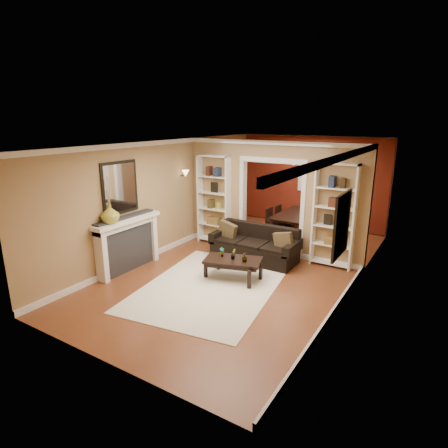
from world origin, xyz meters
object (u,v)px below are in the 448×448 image
Objects in this scene: bookshelf_right at (334,216)px; fireplace at (129,245)px; coffee_table at (233,269)px; sofa at (254,244)px; dining_table at (298,225)px; bookshelf_left at (214,200)px.

bookshelf_right is 4.47m from fireplace.
coffee_table is 0.67× the size of fireplace.
sofa is 2.32m from dining_table.
bookshelf_left reaches higher than dining_table.
sofa is 0.88× the size of bookshelf_right.
bookshelf_right is at bearing 32.54° from coffee_table.
sofa is at bearing 175.36° from dining_table.
coffee_table is 0.50× the size of bookshelf_left.
sofa reaches higher than dining_table.
bookshelf_right is 1.35× the size of fireplace.
coffee_table is at bearing 178.85° from dining_table.
fireplace reaches higher than sofa.
bookshelf_left is 2.54m from dining_table.
bookshelf_right is 1.27× the size of dining_table.
fireplace reaches higher than coffee_table.
bookshelf_left is (-1.48, 0.58, 0.75)m from sofa.
bookshelf_right is at bearing -140.41° from dining_table.
dining_table is (1.67, 1.73, -0.83)m from bookshelf_left.
dining_table is at bearing 129.59° from bookshelf_right.
fireplace is at bearing -177.21° from coffee_table.
fireplace is at bearing 152.57° from dining_table.
bookshelf_left reaches higher than fireplace.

